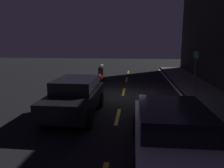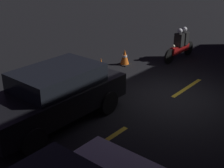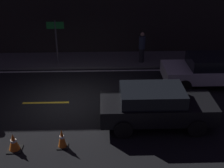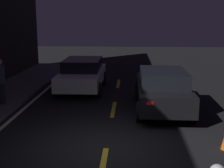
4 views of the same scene
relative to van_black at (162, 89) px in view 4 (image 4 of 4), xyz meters
The scene contains 7 objects.
ground_plane 3.95m from the van_black, 153.02° to the left, with size 56.00×56.00×0.00m, color black.
lane_dash_c 4.85m from the van_black, 158.46° to the left, with size 2.00×0.14×0.01m.
lane_dash_d 1.93m from the van_black, 88.19° to the left, with size 2.00×0.14×0.01m.
lane_dash_e 4.95m from the van_black, 21.06° to the left, with size 2.00×0.14×0.01m.
van_black is the anchor object (origin of this frame).
sedan_white 4.59m from the van_black, 47.19° to the left, with size 4.29×1.97×1.43m.
pedestrian 6.00m from the van_black, 88.28° to the left, with size 0.34×0.34×1.69m.
Camera 4 is at (-7.51, -0.60, 3.34)m, focal length 50.00 mm.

